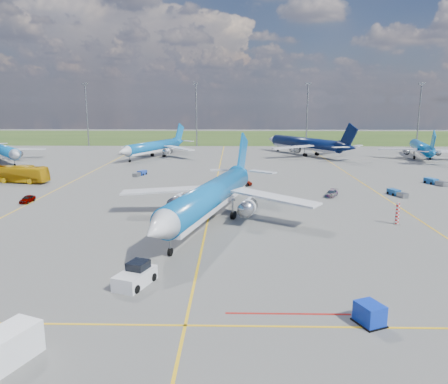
{
  "coord_description": "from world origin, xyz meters",
  "views": [
    {
      "loc": [
        3.62,
        -50.11,
        16.74
      ],
      "look_at": [
        2.27,
        9.92,
        4.0
      ],
      "focal_mm": 35.0,
      "sensor_mm": 36.0,
      "label": 1
    }
  ],
  "objects_px": {
    "bg_jet_nnw": "(154,158)",
    "baggage_tug_c": "(140,173)",
    "baggage_tug_w": "(397,193)",
    "service_car_b": "(241,182)",
    "bg_jet_n": "(305,155)",
    "service_van": "(1,350)",
    "uld_container": "(370,314)",
    "baggage_tug_e": "(435,182)",
    "bg_jet_nw": "(4,162)",
    "bg_jet_ne": "(420,158)",
    "service_car_c": "(331,193)",
    "apron_bus": "(18,174)",
    "warning_post": "(397,214)",
    "pushback_tug": "(136,276)",
    "service_car_a": "(27,199)",
    "main_airliner": "(210,222)"
  },
  "relations": [
    {
      "from": "bg_jet_nnw",
      "to": "baggage_tug_c",
      "type": "relative_size",
      "value": 7.38
    },
    {
      "from": "bg_jet_nnw",
      "to": "baggage_tug_c",
      "type": "distance_m",
      "value": 31.22
    },
    {
      "from": "uld_container",
      "to": "bg_jet_n",
      "type": "bearing_deg",
      "value": 59.8
    },
    {
      "from": "apron_bus",
      "to": "service_car_c",
      "type": "height_order",
      "value": "apron_bus"
    },
    {
      "from": "apron_bus",
      "to": "service_car_a",
      "type": "distance_m",
      "value": 20.31
    },
    {
      "from": "uld_container",
      "to": "baggage_tug_w",
      "type": "xyz_separation_m",
      "value": [
        18.61,
        45.66,
        -0.34
      ]
    },
    {
      "from": "uld_container",
      "to": "service_car_b",
      "type": "bearing_deg",
      "value": 75.52
    },
    {
      "from": "bg_jet_ne",
      "to": "baggage_tug_c",
      "type": "relative_size",
      "value": 7.18
    },
    {
      "from": "bg_jet_nw",
      "to": "main_airliner",
      "type": "xyz_separation_m",
      "value": [
        60.18,
        -59.31,
        0.0
      ]
    },
    {
      "from": "pushback_tug",
      "to": "service_car_a",
      "type": "height_order",
      "value": "pushback_tug"
    },
    {
      "from": "bg_jet_n",
      "to": "service_car_c",
      "type": "relative_size",
      "value": 10.02
    },
    {
      "from": "bg_jet_nw",
      "to": "uld_container",
      "type": "height_order",
      "value": "bg_jet_nw"
    },
    {
      "from": "service_car_a",
      "to": "uld_container",
      "type": "bearing_deg",
      "value": -38.52
    },
    {
      "from": "bg_jet_ne",
      "to": "baggage_tug_w",
      "type": "xyz_separation_m",
      "value": [
        -25.52,
        -51.35,
        0.47
      ]
    },
    {
      "from": "baggage_tug_e",
      "to": "bg_jet_n",
      "type": "bearing_deg",
      "value": 89.77
    },
    {
      "from": "baggage_tug_e",
      "to": "uld_container",
      "type": "bearing_deg",
      "value": -139.78
    },
    {
      "from": "bg_jet_n",
      "to": "baggage_tug_w",
      "type": "distance_m",
      "value": 58.12
    },
    {
      "from": "bg_jet_n",
      "to": "baggage_tug_e",
      "type": "xyz_separation_m",
      "value": [
        18.5,
        -46.94,
        0.52
      ]
    },
    {
      "from": "bg_jet_nnw",
      "to": "service_van",
      "type": "height_order",
      "value": "bg_jet_nnw"
    },
    {
      "from": "bg_jet_ne",
      "to": "service_car_c",
      "type": "distance_m",
      "value": 64.15
    },
    {
      "from": "baggage_tug_w",
      "to": "service_car_b",
      "type": "bearing_deg",
      "value": 144.68
    },
    {
      "from": "service_van",
      "to": "service_car_a",
      "type": "relative_size",
      "value": 1.43
    },
    {
      "from": "bg_jet_nnw",
      "to": "service_van",
      "type": "distance_m",
      "value": 103.13
    },
    {
      "from": "bg_jet_nw",
      "to": "bg_jet_n",
      "type": "relative_size",
      "value": 0.88
    },
    {
      "from": "service_car_c",
      "to": "baggage_tug_w",
      "type": "height_order",
      "value": "service_car_c"
    },
    {
      "from": "service_van",
      "to": "service_car_b",
      "type": "xyz_separation_m",
      "value": [
        16.2,
        60.41,
        -0.48
      ]
    },
    {
      "from": "service_car_a",
      "to": "baggage_tug_c",
      "type": "bearing_deg",
      "value": 66.34
    },
    {
      "from": "bg_jet_nw",
      "to": "service_van",
      "type": "distance_m",
      "value": 104.94
    },
    {
      "from": "service_van",
      "to": "uld_container",
      "type": "bearing_deg",
      "value": 35.28
    },
    {
      "from": "warning_post",
      "to": "bg_jet_nw",
      "type": "xyz_separation_m",
      "value": [
        -85.78,
        59.6,
        -1.5
      ]
    },
    {
      "from": "bg_jet_ne",
      "to": "baggage_tug_e",
      "type": "relative_size",
      "value": 6.64
    },
    {
      "from": "warning_post",
      "to": "bg_jet_ne",
      "type": "height_order",
      "value": "bg_jet_ne"
    },
    {
      "from": "apron_bus",
      "to": "baggage_tug_c",
      "type": "bearing_deg",
      "value": -59.13
    },
    {
      "from": "bg_jet_nw",
      "to": "baggage_tug_c",
      "type": "distance_m",
      "value": 47.43
    },
    {
      "from": "baggage_tug_w",
      "to": "pushback_tug",
      "type": "bearing_deg",
      "value": -152.01
    },
    {
      "from": "bg_jet_nnw",
      "to": "pushback_tug",
      "type": "height_order",
      "value": "bg_jet_nnw"
    },
    {
      "from": "service_car_c",
      "to": "apron_bus",
      "type": "bearing_deg",
      "value": -163.03
    },
    {
      "from": "uld_container",
      "to": "baggage_tug_e",
      "type": "xyz_separation_m",
      "value": [
        30.05,
        56.41,
        -0.3
      ]
    },
    {
      "from": "bg_jet_nw",
      "to": "uld_container",
      "type": "bearing_deg",
      "value": -90.65
    },
    {
      "from": "pushback_tug",
      "to": "service_car_b",
      "type": "bearing_deg",
      "value": 97.99
    },
    {
      "from": "service_car_a",
      "to": "service_car_c",
      "type": "height_order",
      "value": "service_car_a"
    },
    {
      "from": "apron_bus",
      "to": "baggage_tug_c",
      "type": "xyz_separation_m",
      "value": [
        23.24,
        9.03,
        -1.3
      ]
    },
    {
      "from": "bg_jet_nw",
      "to": "bg_jet_nnw",
      "type": "relative_size",
      "value": 0.99
    },
    {
      "from": "apron_bus",
      "to": "baggage_tug_c",
      "type": "relative_size",
      "value": 2.71
    },
    {
      "from": "service_van",
      "to": "baggage_tug_w",
      "type": "relative_size",
      "value": 1.09
    },
    {
      "from": "bg_jet_nnw",
      "to": "bg_jet_nw",
      "type": "bearing_deg",
      "value": -142.34
    },
    {
      "from": "bg_jet_nw",
      "to": "uld_container",
      "type": "xyz_separation_m",
      "value": [
        73.79,
        -86.99,
        0.82
      ]
    },
    {
      "from": "warning_post",
      "to": "pushback_tug",
      "type": "distance_m",
      "value": 37.54
    },
    {
      "from": "main_airliner",
      "to": "service_car_a",
      "type": "bearing_deg",
      "value": 175.33
    },
    {
      "from": "bg_jet_nw",
      "to": "bg_jet_n",
      "type": "height_order",
      "value": "bg_jet_n"
    }
  ]
}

